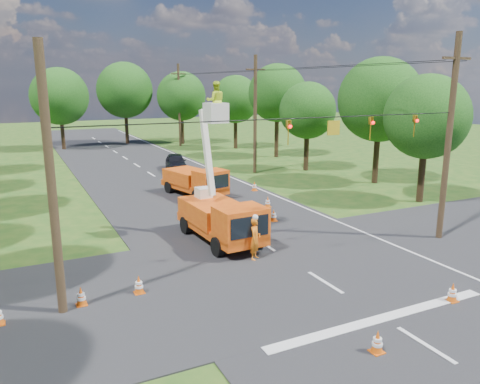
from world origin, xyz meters
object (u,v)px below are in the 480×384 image
pole_right_far (179,105)px  tree_right_c (308,111)px  bucket_truck (221,209)px  traffic_cone_3 (268,202)px  traffic_cone_5 (81,296)px  pole_right_mid (255,114)px  tree_right_a (427,117)px  tree_far_a (60,96)px  traffic_cone_8 (204,218)px  ground_worker (255,239)px  second_truck (196,181)px  tree_right_b (380,100)px  traffic_cone_0 (377,342)px  traffic_cone_2 (274,215)px  traffic_cone_1 (452,293)px  pole_left (51,184)px  traffic_cone_7 (254,186)px  tree_right_d (277,93)px  pole_right_near (449,137)px  tree_far_c (181,96)px  distant_car (176,162)px  traffic_cone_4 (139,285)px  tree_far_b (125,90)px  tree_right_e (235,99)px

pole_right_far → tree_right_c: bearing=-77.4°
bucket_truck → traffic_cone_3: 7.21m
traffic_cone_5 → pole_right_mid: bearing=48.7°
tree_right_a → tree_far_a: 41.37m
traffic_cone_8 → tree_right_c: bearing=38.3°
ground_worker → tree_far_a: (-3.73, 41.51, 5.22)m
second_truck → pole_right_far: (7.83, 26.07, 4.03)m
second_truck → tree_right_b: 15.42m
traffic_cone_0 → tree_right_b: bearing=48.4°
traffic_cone_2 → traffic_cone_8: size_ratio=1.00×
traffic_cone_8 → traffic_cone_1: bearing=-71.0°
tree_right_a → tree_right_c: 13.01m
second_truck → traffic_cone_3: bearing=-72.1°
pole_left → tree_right_b: (24.50, 12.00, 1.93)m
ground_worker → tree_right_a: (14.77, 4.51, 4.60)m
pole_left → traffic_cone_7: bearing=42.9°
traffic_cone_7 → traffic_cone_3: bearing=-107.5°
traffic_cone_8 → tree_right_d: bearing=50.4°
second_truck → bucket_truck: bearing=-117.1°
traffic_cone_2 → traffic_cone_5: size_ratio=1.00×
traffic_cone_5 → pole_right_near: 18.00m
traffic_cone_0 → tree_right_a: bearing=40.0°
pole_left → tree_far_c: 46.12m
pole_left → tree_far_a: (4.50, 43.00, 1.69)m
ground_worker → distant_car: size_ratio=0.44×
traffic_cone_1 → pole_right_near: 8.92m
traffic_cone_4 → tree_right_d: tree_right_d is taller
bucket_truck → tree_far_a: bearing=92.3°
traffic_cone_1 → pole_right_near: size_ratio=0.07×
traffic_cone_2 → tree_far_a: bearing=101.4°
pole_right_mid → tree_far_b: size_ratio=0.97×
ground_worker → pole_left: bearing=146.6°
tree_right_b → tree_far_b: size_ratio=0.93×
traffic_cone_0 → ground_worker: bearing=87.9°
traffic_cone_4 → tree_right_b: size_ratio=0.07×
pole_right_far → distant_car: bearing=-110.4°
traffic_cone_7 → pole_right_near: size_ratio=0.07×
tree_right_b → tree_far_b: tree_far_b is taller
traffic_cone_1 → traffic_cone_4: 11.39m
traffic_cone_1 → tree_right_c: 26.77m
traffic_cone_5 → tree_far_b: size_ratio=0.07×
bucket_truck → tree_right_d: (16.45, 22.66, 5.01)m
second_truck → pole_left: bearing=-139.6°
traffic_cone_4 → tree_right_d: bearing=51.0°
tree_far_a → tree_far_b: 8.27m
tree_right_c → tree_far_a: bearing=127.2°
traffic_cone_7 → tree_right_e: (8.75, 21.47, 5.45)m
ground_worker → traffic_cone_7: 13.62m
traffic_cone_7 → bucket_truck: bearing=-126.1°
pole_right_mid → tree_far_c: bearing=87.4°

